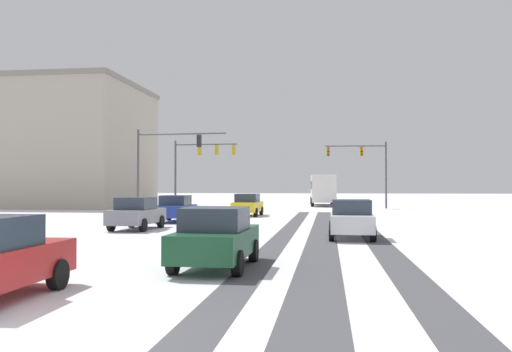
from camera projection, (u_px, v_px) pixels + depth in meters
ground_plane at (27, 336)px, 7.72m from camera, size 300.00×300.00×0.00m
wheel_track_left_lane at (287, 232)px, 24.96m from camera, size 0.85×39.01×0.01m
wheel_track_right_lane at (323, 233)px, 24.73m from camera, size 1.19×39.01×0.01m
wheel_track_center at (370, 233)px, 24.44m from camera, size 0.96×39.01×0.01m
sidewalk_kerb_right at (498, 237)px, 21.99m from camera, size 4.00×39.01×0.12m
traffic_signal_near_left at (163, 156)px, 39.97m from camera, size 6.99×0.47×6.50m
traffic_signal_far_right at (365, 161)px, 51.61m from camera, size 5.97×0.74×6.50m
traffic_signal_far_left at (200, 158)px, 49.80m from camera, size 6.08×0.56×6.50m
car_yellow_cab_lead at (248, 205)px, 38.69m from camera, size 1.93×4.15×1.62m
car_blue_second at (176, 208)px, 32.28m from camera, size 1.90×4.13×1.62m
car_grey_third at (137, 213)px, 26.55m from camera, size 1.89×4.13×1.62m
car_white_fourth at (351, 219)px, 22.08m from camera, size 1.86×4.11×1.62m
car_dark_green_fifth at (216, 237)px, 14.13m from camera, size 1.88×4.12×1.62m
bus_oncoming at (323, 188)px, 59.50m from camera, size 3.01×11.09×3.38m
office_building_far_left_block at (6, 146)px, 57.56m from camera, size 29.58×15.48×12.99m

